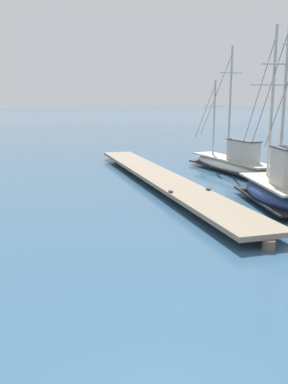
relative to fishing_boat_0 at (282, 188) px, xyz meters
name	(u,v)px	position (x,y,z in m)	size (l,w,h in m)	color
floating_dock	(160,177)	(-3.52, 5.05, -0.35)	(3.19, 19.04, 0.53)	gray
fishing_boat_0	(282,188)	(0.00, 0.00, 0.00)	(2.60, 6.99, 7.18)	navy
fishing_boat_1	(233,163)	(1.25, 7.40, -0.14)	(2.69, 8.00, 6.82)	silver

